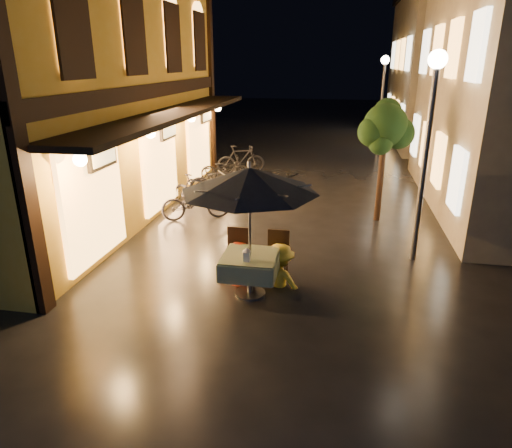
% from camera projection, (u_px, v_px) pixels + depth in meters
% --- Properties ---
extents(ground, '(90.00, 90.00, 0.00)m').
position_uv_depth(ground, '(259.00, 290.00, 8.48)').
color(ground, black).
rests_on(ground, ground).
extents(west_building, '(5.90, 11.40, 7.40)m').
position_uv_depth(west_building, '(71.00, 73.00, 11.90)').
color(west_building, gold).
rests_on(west_building, ground).
extents(east_building_far, '(7.30, 10.30, 7.30)m').
position_uv_depth(east_building_far, '(471.00, 68.00, 22.62)').
color(east_building_far, '#BCB18F').
rests_on(east_building_far, ground).
extents(street_tree, '(1.43, 1.20, 3.15)m').
position_uv_depth(street_tree, '(386.00, 129.00, 11.42)').
color(street_tree, black).
rests_on(street_tree, ground).
extents(streetlamp_near, '(0.36, 0.36, 4.23)m').
position_uv_depth(streetlamp_near, '(430.00, 121.00, 8.83)').
color(streetlamp_near, '#59595E').
rests_on(streetlamp_near, ground).
extents(streetlamp_far, '(0.36, 0.36, 4.23)m').
position_uv_depth(streetlamp_far, '(383.00, 87.00, 19.93)').
color(streetlamp_far, '#59595E').
rests_on(streetlamp_far, ground).
extents(cafe_table, '(0.99, 0.99, 0.78)m').
position_uv_depth(cafe_table, '(250.00, 265.00, 8.15)').
color(cafe_table, '#59595E').
rests_on(cafe_table, ground).
extents(patio_umbrella, '(2.38, 2.38, 2.46)m').
position_uv_depth(patio_umbrella, '(249.00, 180.00, 7.62)').
color(patio_umbrella, '#59595E').
rests_on(patio_umbrella, ground).
extents(cafe_chair_left, '(0.42, 0.42, 0.97)m').
position_uv_depth(cafe_chair_left, '(237.00, 250.00, 8.91)').
color(cafe_chair_left, black).
rests_on(cafe_chair_left, ground).
extents(cafe_chair_right, '(0.42, 0.42, 0.97)m').
position_uv_depth(cafe_chair_right, '(278.00, 253.00, 8.78)').
color(cafe_chair_right, black).
rests_on(cafe_chair_right, ground).
extents(table_lantern, '(0.16, 0.16, 0.25)m').
position_uv_depth(table_lantern, '(247.00, 254.00, 7.79)').
color(table_lantern, white).
rests_on(table_lantern, cafe_table).
extents(person_orange, '(0.84, 0.70, 1.55)m').
position_uv_depth(person_orange, '(237.00, 243.00, 8.62)').
color(person_orange, '#EE3B15').
rests_on(person_orange, ground).
extents(person_yellow, '(1.14, 0.85, 1.57)m').
position_uv_depth(person_yellow, '(280.00, 246.00, 8.47)').
color(person_yellow, yellow).
rests_on(person_yellow, ground).
extents(bicycle_0, '(1.93, 1.35, 0.96)m').
position_uv_depth(bicycle_0, '(196.00, 202.00, 12.13)').
color(bicycle_0, black).
rests_on(bicycle_0, ground).
extents(bicycle_1, '(1.63, 0.84, 0.94)m').
position_uv_depth(bicycle_1, '(196.00, 191.00, 13.20)').
color(bicycle_1, black).
rests_on(bicycle_1, ground).
extents(bicycle_2, '(2.03, 1.29, 1.00)m').
position_uv_depth(bicycle_2, '(220.00, 181.00, 14.17)').
color(bicycle_2, black).
rests_on(bicycle_2, ground).
extents(bicycle_3, '(1.59, 0.83, 0.92)m').
position_uv_depth(bicycle_3, '(214.00, 182.00, 14.19)').
color(bicycle_3, black).
rests_on(bicycle_3, ground).
extents(bicycle_4, '(1.79, 1.08, 0.89)m').
position_uv_depth(bicycle_4, '(225.00, 169.00, 15.99)').
color(bicycle_4, black).
rests_on(bicycle_4, ground).
extents(bicycle_5, '(1.87, 1.15, 1.09)m').
position_uv_depth(bicycle_5, '(241.00, 160.00, 16.95)').
color(bicycle_5, black).
rests_on(bicycle_5, ground).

